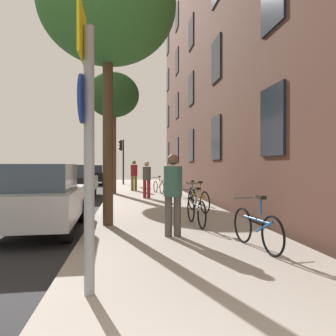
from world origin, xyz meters
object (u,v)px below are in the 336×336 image
object	(u,v)px
tree_far	(113,97)
sign_post	(87,130)
car_1	(74,181)
pedestrian_2	(134,173)
car_0	(42,197)
pedestrian_0	(173,189)
bicycle_5	(159,186)
bicycle_4	(180,190)
bicycle_2	(198,200)
bicycle_0	(257,228)
tree_near	(108,7)
pedestrian_1	(147,177)
bicycle_1	(196,210)
car_2	(94,175)
traffic_light	(122,154)
bicycle_3	(192,194)

from	to	relation	value
tree_far	sign_post	bearing A→B (deg)	-88.99
car_1	pedestrian_2	bearing A→B (deg)	41.01
car_0	pedestrian_0	bearing A→B (deg)	-25.16
bicycle_5	car_1	xyz separation A→B (m)	(-4.30, -0.70, 0.36)
sign_post	bicycle_4	world-z (taller)	sign_post
bicycle_2	car_0	size ratio (longest dim) A/B	0.41
pedestrian_0	bicycle_0	bearing A→B (deg)	-43.18
bicycle_4	pedestrian_2	bearing A→B (deg)	114.80
pedestrian_2	car_0	distance (m)	11.58
pedestrian_0	tree_near	bearing A→B (deg)	133.39
pedestrian_1	bicycle_2	bearing A→B (deg)	-73.33
bicycle_1	car_2	world-z (taller)	car_2
sign_post	bicycle_2	xyz separation A→B (m)	(2.75, 6.52, -1.50)
bicycle_2	pedestrian_2	size ratio (longest dim) A/B	0.94
bicycle_1	car_0	xyz separation A→B (m)	(-3.71, 0.23, 0.35)
traffic_light	bicycle_1	xyz separation A→B (m)	(2.02, -18.24, -2.03)
pedestrian_0	pedestrian_2	distance (m)	12.71
tree_far	bicycle_3	xyz separation A→B (m)	(3.27, -5.09, -4.80)
bicycle_3	bicycle_0	bearing A→B (deg)	-92.32
sign_post	bicycle_5	xyz separation A→B (m)	(2.18, 13.71, -1.52)
tree_near	bicycle_4	world-z (taller)	tree_near
bicycle_1	bicycle_4	size ratio (longest dim) A/B	1.00
bicycle_0	pedestrian_2	size ratio (longest dim) A/B	0.94
tree_far	bicycle_0	distance (m)	13.52
tree_near	bicycle_0	xyz separation A→B (m)	(2.73, -2.73, -5.03)
bicycle_3	car_1	bearing A→B (deg)	141.41
tree_near	car_1	bearing A→B (deg)	103.88
tree_far	bicycle_4	xyz separation A→B (m)	(3.17, -2.69, -4.80)
bicycle_2	bicycle_3	bearing A→B (deg)	83.46
sign_post	car_2	distance (m)	24.55
bicycle_4	bicycle_5	distance (m)	2.51
sign_post	car_0	xyz separation A→B (m)	(-1.56, 4.35, -1.16)
bicycle_4	pedestrian_0	bearing A→B (deg)	-100.23
sign_post	car_1	world-z (taller)	sign_post
bicycle_3	bicycle_1	bearing A→B (deg)	-100.22
bicycle_4	car_1	bearing A→B (deg)	161.33
bicycle_1	bicycle_2	bearing A→B (deg)	76.18
bicycle_0	bicycle_3	world-z (taller)	bicycle_0
tree_far	pedestrian_0	size ratio (longest dim) A/B	3.75
pedestrian_2	bicycle_2	bearing A→B (deg)	-78.67
traffic_light	tree_near	world-z (taller)	tree_near
traffic_light	pedestrian_2	world-z (taller)	traffic_light
bicycle_0	pedestrian_1	distance (m)	9.49
bicycle_2	bicycle_3	size ratio (longest dim) A/B	1.05
sign_post	bicycle_1	bearing A→B (deg)	62.33
bicycle_1	bicycle_3	xyz separation A→B (m)	(0.87, 4.80, -0.02)
pedestrian_0	pedestrian_1	distance (m)	8.14
bicycle_1	bicycle_5	distance (m)	9.60
sign_post	tree_near	bearing A→B (deg)	89.99
pedestrian_0	car_0	size ratio (longest dim) A/B	0.42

